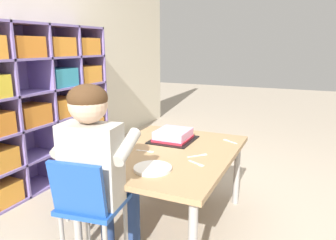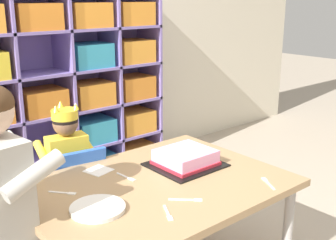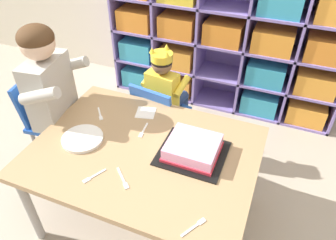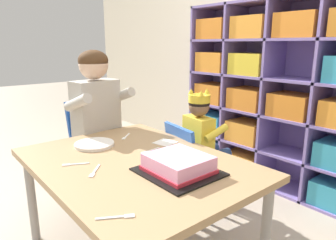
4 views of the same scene
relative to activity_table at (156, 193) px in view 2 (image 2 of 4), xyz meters
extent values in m
cube|color=#7F6BB2|center=(0.07, 1.53, 0.22)|extent=(1.94, 0.01, 1.45)
cube|color=#7F6BB2|center=(-0.12, 1.38, 0.22)|extent=(0.02, 0.32, 1.45)
cube|color=#7F6BB2|center=(0.27, 1.38, 0.22)|extent=(0.02, 0.32, 1.45)
cube|color=#7F6BB2|center=(0.65, 1.38, 0.22)|extent=(0.02, 0.32, 1.45)
cube|color=#7F6BB2|center=(1.03, 1.38, 0.22)|extent=(0.02, 0.32, 1.45)
cube|color=#7F6BB2|center=(0.07, 1.38, -0.50)|extent=(1.94, 0.32, 0.02)
cube|color=#7F6BB2|center=(0.07, 1.38, -0.21)|extent=(1.94, 0.32, 0.02)
cube|color=#7F6BB2|center=(0.07, 1.38, 0.07)|extent=(1.94, 0.32, 0.02)
cube|color=#7F6BB2|center=(0.07, 1.38, 0.36)|extent=(1.94, 0.32, 0.02)
cube|color=#7F6BB2|center=(0.07, 1.38, 0.64)|extent=(1.94, 0.32, 0.02)
cube|color=teal|center=(0.46, 1.36, -0.40)|extent=(0.30, 0.25, 0.17)
cube|color=orange|center=(0.84, 1.36, -0.40)|extent=(0.30, 0.25, 0.17)
cube|color=teal|center=(0.46, 1.36, -0.12)|extent=(0.30, 0.25, 0.17)
cube|color=orange|center=(0.84, 1.36, -0.12)|extent=(0.30, 0.25, 0.17)
cube|color=orange|center=(0.07, 1.36, 0.17)|extent=(0.30, 0.25, 0.17)
cube|color=orange|center=(0.46, 1.36, 0.17)|extent=(0.30, 0.25, 0.17)
cube|color=orange|center=(0.84, 1.36, 0.17)|extent=(0.30, 0.25, 0.17)
cube|color=teal|center=(0.46, 1.36, 0.45)|extent=(0.30, 0.25, 0.17)
cube|color=orange|center=(0.84, 1.36, 0.45)|extent=(0.30, 0.25, 0.17)
cube|color=orange|center=(0.07, 1.36, 0.74)|extent=(0.30, 0.25, 0.17)
cube|color=orange|center=(0.46, 1.36, 0.74)|extent=(0.30, 0.25, 0.17)
cube|color=orange|center=(0.84, 1.36, 0.74)|extent=(0.30, 0.25, 0.17)
cube|color=#A37F56|center=(0.00, 0.00, 0.03)|extent=(1.16, 0.86, 0.03)
cylinder|color=#9E9993|center=(0.52, -0.37, -0.25)|extent=(0.05, 0.05, 0.53)
cylinder|color=#9E9993|center=(0.52, 0.37, -0.25)|extent=(0.05, 0.05, 0.53)
cube|color=blue|center=(-0.14, 0.57, -0.14)|extent=(0.36, 0.33, 0.03)
cube|color=blue|center=(-0.16, 0.44, 0.00)|extent=(0.31, 0.10, 0.25)
cylinder|color=gray|center=(0.01, 0.66, -0.33)|extent=(0.02, 0.02, 0.35)
cylinder|color=gray|center=(-0.26, 0.70, -0.33)|extent=(0.02, 0.02, 0.35)
cylinder|color=gray|center=(-0.02, 0.44, -0.33)|extent=(0.02, 0.02, 0.35)
cylinder|color=gray|center=(-0.29, 0.48, -0.33)|extent=(0.02, 0.02, 0.35)
cube|color=yellow|center=(-0.14, 0.58, 0.01)|extent=(0.22, 0.14, 0.29)
sphere|color=brown|center=(-0.14, 0.58, 0.23)|extent=(0.13, 0.13, 0.13)
ellipsoid|color=black|center=(-0.14, 0.58, 0.25)|extent=(0.14, 0.14, 0.10)
cylinder|color=yellow|center=(-0.14, 0.58, 0.28)|extent=(0.14, 0.14, 0.05)
cone|color=yellow|center=(-0.13, 0.64, 0.32)|extent=(0.04, 0.04, 0.04)
cone|color=yellow|center=(-0.09, 0.55, 0.32)|extent=(0.04, 0.04, 0.04)
cone|color=yellow|center=(-0.20, 0.56, 0.32)|extent=(0.04, 0.04, 0.04)
cylinder|color=navy|center=(-0.06, 0.68, -0.10)|extent=(0.10, 0.22, 0.07)
cylinder|color=navy|center=(-0.19, 0.70, -0.10)|extent=(0.10, 0.22, 0.07)
cylinder|color=navy|center=(-0.05, 0.78, -0.32)|extent=(0.06, 0.06, 0.37)
cylinder|color=navy|center=(-0.17, 0.80, -0.32)|extent=(0.06, 0.06, 0.37)
cylinder|color=yellow|center=(-0.01, 0.61, 0.08)|extent=(0.07, 0.18, 0.10)
cylinder|color=yellow|center=(-0.26, 0.64, 0.08)|extent=(0.07, 0.18, 0.10)
cylinder|color=navy|center=(-0.50, 0.06, -0.01)|extent=(0.31, 0.14, 0.10)
cylinder|color=navy|center=(-0.52, 0.24, -0.01)|extent=(0.31, 0.14, 0.10)
cylinder|color=#B2ADA3|center=(-0.58, -0.03, 0.26)|extent=(0.25, 0.10, 0.14)
cube|color=black|center=(0.24, 0.07, 0.06)|extent=(0.34, 0.31, 0.01)
cube|color=#EF9EC6|center=(0.24, 0.07, 0.10)|extent=(0.25, 0.23, 0.07)
cube|color=red|center=(0.24, 0.07, 0.07)|extent=(0.26, 0.25, 0.02)
cylinder|color=white|center=(-0.34, -0.05, 0.06)|extent=(0.22, 0.22, 0.02)
cube|color=white|center=(-0.12, 0.29, 0.05)|extent=(0.14, 0.14, 0.00)
cube|color=white|center=(-0.02, -0.20, 0.05)|extent=(0.08, 0.08, 0.00)
cube|color=white|center=(0.03, -0.25, 0.05)|extent=(0.04, 0.04, 0.00)
cube|color=white|center=(0.38, -0.35, 0.05)|extent=(0.05, 0.08, 0.00)
cube|color=white|center=(0.41, -0.30, 0.05)|extent=(0.03, 0.04, 0.00)
cube|color=white|center=(-0.07, 0.16, 0.05)|extent=(0.02, 0.09, 0.00)
cube|color=white|center=(-0.06, 0.10, 0.05)|extent=(0.02, 0.04, 0.00)
cube|color=white|center=(-0.13, -0.23, 0.05)|extent=(0.05, 0.08, 0.00)
cube|color=white|center=(-0.16, -0.29, 0.05)|extent=(0.03, 0.04, 0.00)
cube|color=white|center=(-0.39, 0.20, 0.05)|extent=(0.06, 0.07, 0.00)
cube|color=white|center=(-0.35, 0.15, 0.05)|extent=(0.04, 0.04, 0.00)
camera|label=1|loc=(-1.86, -0.83, 0.76)|focal=33.69mm
camera|label=2|loc=(-1.11, -1.40, 0.87)|focal=45.73mm
camera|label=3|loc=(0.57, -1.07, 1.22)|focal=34.34mm
camera|label=4|loc=(1.19, -0.78, 0.61)|focal=32.58mm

